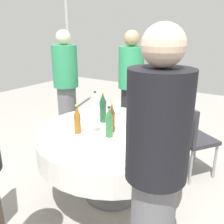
# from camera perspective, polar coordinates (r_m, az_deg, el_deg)

# --- Properties ---
(ground_plane) EXTENTS (10.00, 10.00, 0.00)m
(ground_plane) POSITION_cam_1_polar(r_m,az_deg,el_deg) (2.76, -0.00, -18.31)
(ground_plane) COLOR gray
(dining_table) EXTENTS (1.44, 1.44, 0.74)m
(dining_table) POSITION_cam_1_polar(r_m,az_deg,el_deg) (2.45, -0.00, -7.15)
(dining_table) COLOR white
(dining_table) RESTS_ON ground_plane
(bottle_clear_west) EXTENTS (0.06, 0.06, 0.28)m
(bottle_clear_west) POSITION_cam_1_polar(r_m,az_deg,el_deg) (2.72, -3.90, 1.71)
(bottle_clear_west) COLOR silver
(bottle_clear_west) RESTS_ON dining_table
(bottle_brown_far) EXTENTS (0.06, 0.06, 0.27)m
(bottle_brown_far) POSITION_cam_1_polar(r_m,az_deg,el_deg) (2.31, -0.02, -1.47)
(bottle_brown_far) COLOR #593314
(bottle_brown_far) RESTS_ON dining_table
(bottle_amber_rear) EXTENTS (0.06, 0.06, 0.27)m
(bottle_amber_rear) POSITION_cam_1_polar(r_m,az_deg,el_deg) (2.28, -8.01, -1.90)
(bottle_amber_rear) COLOR #8C5619
(bottle_amber_rear) RESTS_ON dining_table
(bottle_green_inner) EXTENTS (0.07, 0.07, 0.28)m
(bottle_green_inner) POSITION_cam_1_polar(r_m,az_deg,el_deg) (2.18, -0.68, -2.55)
(bottle_green_inner) COLOR #2D6B38
(bottle_green_inner) RESTS_ON dining_table
(bottle_dark_green_near) EXTENTS (0.07, 0.07, 0.32)m
(bottle_dark_green_near) POSITION_cam_1_polar(r_m,az_deg,el_deg) (2.53, -2.11, 0.87)
(bottle_dark_green_near) COLOR #194728
(bottle_dark_green_near) RESTS_ON dining_table
(wine_glass_inner) EXTENTS (0.06, 0.06, 0.16)m
(wine_glass_inner) POSITION_cam_1_polar(r_m,az_deg,el_deg) (2.04, 12.17, -5.08)
(wine_glass_inner) COLOR white
(wine_glass_inner) RESTS_ON dining_table
(wine_glass_near) EXTENTS (0.07, 0.07, 0.14)m
(wine_glass_near) POSITION_cam_1_polar(r_m,az_deg,el_deg) (2.10, 4.99, -4.38)
(wine_glass_near) COLOR white
(wine_glass_near) RESTS_ON dining_table
(wine_glass_front) EXTENTS (0.08, 0.08, 0.15)m
(wine_glass_front) POSITION_cam_1_polar(r_m,az_deg,el_deg) (2.31, -4.04, -1.98)
(wine_glass_front) COLOR white
(wine_glass_front) RESTS_ON dining_table
(wine_glass_east) EXTENTS (0.07, 0.07, 0.15)m
(wine_glass_east) POSITION_cam_1_polar(r_m,az_deg,el_deg) (2.75, 1.17, 1.28)
(wine_glass_east) COLOR white
(wine_glass_east) RESTS_ON dining_table
(wine_glass_north) EXTENTS (0.07, 0.07, 0.15)m
(wine_glass_north) POSITION_cam_1_polar(r_m,az_deg,el_deg) (2.35, 7.85, -1.69)
(wine_glass_north) COLOR white
(wine_glass_north) RESTS_ON dining_table
(plate_north) EXTENTS (0.22, 0.22, 0.04)m
(plate_north) POSITION_cam_1_polar(r_m,az_deg,el_deg) (2.62, 7.88, -1.83)
(plate_north) COLOR white
(plate_north) RESTS_ON dining_table
(plate_south) EXTENTS (0.25, 0.25, 0.02)m
(plate_south) POSITION_cam_1_polar(r_m,az_deg,el_deg) (1.92, 3.33, -9.70)
(plate_south) COLOR white
(plate_south) RESTS_ON dining_table
(spoon_far) EXTENTS (0.09, 0.17, 0.00)m
(spoon_far) POSITION_cam_1_polar(r_m,az_deg,el_deg) (2.70, -7.08, -1.42)
(spoon_far) COLOR silver
(spoon_far) RESTS_ON dining_table
(folded_napkin) EXTENTS (0.15, 0.15, 0.02)m
(folded_napkin) POSITION_cam_1_polar(r_m,az_deg,el_deg) (2.59, 1.76, -1.92)
(folded_napkin) COLOR white
(folded_napkin) RESTS_ON dining_table
(person_west) EXTENTS (0.34, 0.34, 1.65)m
(person_west) POSITION_cam_1_polar(r_m,az_deg,el_deg) (3.44, 4.32, 5.22)
(person_west) COLOR #26262B
(person_west) RESTS_ON ground_plane
(person_far) EXTENTS (0.34, 0.34, 1.66)m
(person_far) POSITION_cam_1_polar(r_m,az_deg,el_deg) (3.52, -10.49, 5.27)
(person_far) COLOR slate
(person_far) RESTS_ON ground_plane
(person_inner) EXTENTS (0.34, 0.34, 1.69)m
(person_inner) POSITION_cam_1_polar(r_m,az_deg,el_deg) (1.44, 9.96, -13.88)
(person_inner) COLOR slate
(person_inner) RESTS_ON ground_plane
(chair_front) EXTENTS (0.56, 0.56, 0.87)m
(chair_front) POSITION_cam_1_polar(r_m,az_deg,el_deg) (2.95, 17.63, -5.10)
(chair_front) COLOR #2D2D33
(chair_front) RESTS_ON ground_plane
(tent_pole_main) EXTENTS (0.07, 0.07, 2.44)m
(tent_pole_main) POSITION_cam_1_polar(r_m,az_deg,el_deg) (5.11, -9.93, 13.42)
(tent_pole_main) COLOR #B2B5B7
(tent_pole_main) RESTS_ON ground_plane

